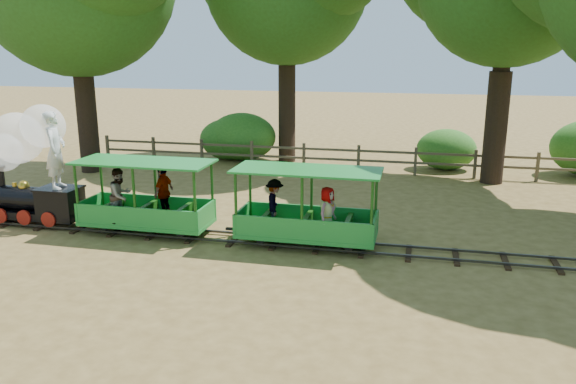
% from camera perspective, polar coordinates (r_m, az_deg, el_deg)
% --- Properties ---
extents(ground, '(90.00, 90.00, 0.00)m').
position_cam_1_polar(ground, '(12.99, -1.24, -5.26)').
color(ground, '#A28445').
rests_on(ground, ground).
extents(track, '(22.00, 1.00, 0.10)m').
position_cam_1_polar(track, '(12.97, -1.24, -4.98)').
color(track, '#3F3D3A').
rests_on(track, ground).
extents(locomotive, '(2.71, 1.28, 3.12)m').
position_cam_1_polar(locomotive, '(15.45, -24.96, 3.34)').
color(locomotive, black).
rests_on(locomotive, ground).
extents(carriage_front, '(3.26, 1.33, 1.69)m').
position_cam_1_polar(carriage_front, '(13.88, -14.46, -0.97)').
color(carriage_front, '#1E8B31').
rests_on(carriage_front, track).
extents(carriage_rear, '(3.26, 1.33, 1.69)m').
position_cam_1_polar(carriage_rear, '(12.63, 1.50, -2.28)').
color(carriage_rear, '#1E8B31').
rests_on(carriage_rear, track).
extents(fence, '(18.10, 0.10, 1.00)m').
position_cam_1_polar(fence, '(20.43, 4.39, 3.71)').
color(fence, brown).
rests_on(fence, ground).
extents(shrub_west, '(2.35, 1.81, 1.63)m').
position_cam_1_polar(shrub_west, '(22.69, -6.05, 5.36)').
color(shrub_west, '#2D6B1E').
rests_on(shrub_west, ground).
extents(shrub_mid_w, '(2.72, 2.09, 1.88)m').
position_cam_1_polar(shrub_mid_w, '(22.49, -4.68, 5.63)').
color(shrub_mid_w, '#2D6B1E').
rests_on(shrub_mid_w, ground).
extents(shrub_mid_e, '(2.16, 1.66, 1.50)m').
position_cam_1_polar(shrub_mid_e, '(21.47, 15.78, 4.18)').
color(shrub_mid_e, '#2D6B1E').
rests_on(shrub_mid_e, ground).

